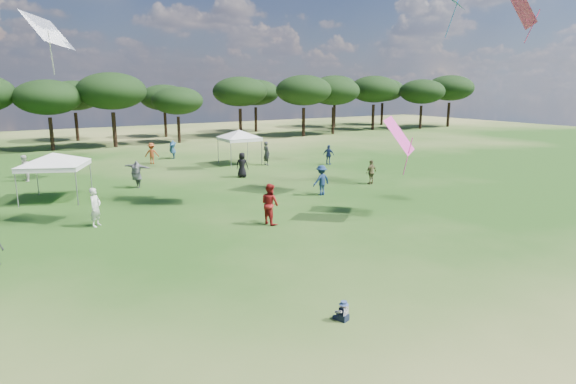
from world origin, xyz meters
The scene contains 6 objects.
ground centered at (0.00, 0.00, 0.00)m, with size 140.00×140.00×0.00m, color #285118.
tree_line centered at (2.39, 47.41, 5.42)m, with size 108.78×17.63×7.77m.
tent_left centered at (-4.71, 21.55, 2.54)m, with size 5.90×5.90×2.96m.
tent_right centered at (9.45, 27.51, 2.66)m, with size 5.72×5.72×3.08m.
toddler centered at (0.24, 1.99, 0.25)m, with size 0.42×0.45×0.56m.
festival_crowd centered at (0.78, 22.17, 0.86)m, with size 29.80×23.60×1.91m.
Camera 1 is at (-7.31, -7.53, 6.28)m, focal length 30.00 mm.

